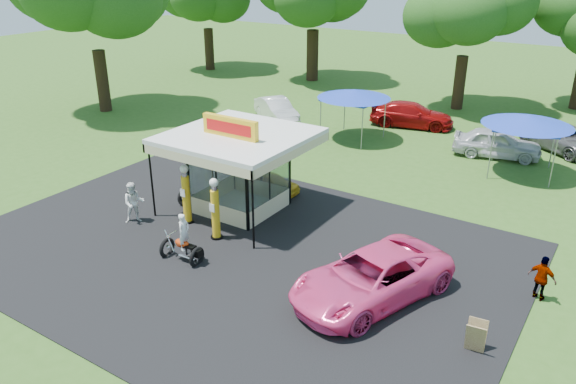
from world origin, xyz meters
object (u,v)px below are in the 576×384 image
object	(u,v)px
bg_car_d	(565,139)
bg_car_c	(497,143)
motorcycle	(183,242)
spectator_west	(134,203)
tent_west	(354,94)
tent_east	(528,121)
bg_car_a	(276,110)
bg_car_b	(412,115)
pink_sedan	(371,277)
gas_pump_left	(186,196)
spectator_east_b	(542,278)
gas_pump_right	(215,210)
gas_station_kiosk	(240,170)
kiosk_car	(270,182)
a_frame_sign	(476,337)

from	to	relation	value
bg_car_d	bg_car_c	bearing A→B (deg)	171.74
motorcycle	spectator_west	world-z (taller)	motorcycle
tent_west	tent_east	world-z (taller)	tent_east
bg_car_a	bg_car_b	distance (m)	8.58
spectator_west	tent_east	world-z (taller)	tent_east
pink_sedan	bg_car_c	xyz separation A→B (m)	(-0.13, 15.85, -0.01)
gas_pump_left	spectator_east_b	bearing A→B (deg)	8.71
pink_sedan	spectator_west	distance (m)	10.39
motorcycle	bg_car_c	bearing A→B (deg)	66.45
bg_car_a	bg_car_b	bearing A→B (deg)	-31.20
gas_pump_right	bg_car_d	world-z (taller)	gas_pump_right
bg_car_b	tent_west	distance (m)	5.08
spectator_west	tent_east	size ratio (longest dim) A/B	0.41
pink_sedan	spectator_east_b	size ratio (longest dim) A/B	3.65
gas_pump_right	bg_car_b	xyz separation A→B (m)	(0.62, 18.29, -0.45)
gas_station_kiosk	spectator_east_b	bearing A→B (deg)	-1.08
pink_sedan	bg_car_d	xyz separation A→B (m)	(2.76, 18.84, -0.07)
pink_sedan	tent_west	distance (m)	16.62
kiosk_car	bg_car_a	distance (m)	11.67
pink_sedan	tent_east	bearing A→B (deg)	103.79
spectator_east_b	bg_car_d	world-z (taller)	spectator_east_b
gas_pump_right	tent_east	world-z (taller)	tent_east
bg_car_d	gas_station_kiosk	bearing A→B (deg)	-177.51
bg_car_c	bg_car_d	bearing A→B (deg)	-56.28
bg_car_c	tent_east	size ratio (longest dim) A/B	1.06
bg_car_b	bg_car_d	xyz separation A→B (m)	(8.84, 0.12, -0.05)
a_frame_sign	gas_station_kiosk	bearing A→B (deg)	153.93
bg_car_a	tent_east	bearing A→B (deg)	-60.24
bg_car_c	tent_east	xyz separation A→B (m)	(1.61, -1.85, 1.93)
pink_sedan	tent_west	bearing A→B (deg)	138.91
spectator_west	bg_car_d	xyz separation A→B (m)	(13.14, 19.10, -0.16)
bg_car_c	tent_west	bearing A→B (deg)	87.84
spectator_east_b	bg_car_c	size ratio (longest dim) A/B	0.34
a_frame_sign	bg_car_a	xyz separation A→B (m)	(-17.38, 15.91, 0.25)
a_frame_sign	tent_west	xyz separation A→B (m)	(-11.55, 15.23, 2.18)
gas_pump_left	bg_car_b	size ratio (longest dim) A/B	0.49
gas_pump_left	spectator_west	xyz separation A→B (m)	(-1.83, -1.12, -0.35)
gas_station_kiosk	bg_car_c	bearing A→B (deg)	59.79
kiosk_car	tent_east	distance (m)	12.74
bg_car_b	spectator_east_b	bearing A→B (deg)	-159.50
gas_station_kiosk	tent_east	size ratio (longest dim) A/B	1.27
a_frame_sign	pink_sedan	size ratio (longest dim) A/B	0.17
gas_pump_left	pink_sedan	distance (m)	8.61
tent_east	bg_car_d	bearing A→B (deg)	75.22
gas_pump_left	bg_car_c	xyz separation A→B (m)	(8.43, 14.98, -0.44)
gas_pump_left	gas_pump_right	bearing A→B (deg)	-12.88
tent_west	a_frame_sign	bearing A→B (deg)	-52.82
kiosk_car	tent_west	xyz separation A→B (m)	(-0.47, 9.14, 2.18)
gas_station_kiosk	pink_sedan	distance (m)	8.22
gas_station_kiosk	tent_west	distance (m)	11.39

